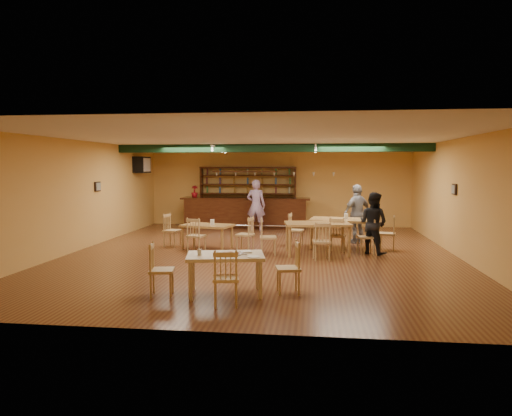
# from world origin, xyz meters

# --- Properties ---
(floor) EXTENTS (12.00, 12.00, 0.00)m
(floor) POSITION_xyz_m (0.00, 0.00, 0.00)
(floor) COLOR #542A18
(floor) RESTS_ON ground
(ceiling_beam) EXTENTS (10.00, 0.30, 0.25)m
(ceiling_beam) POSITION_xyz_m (0.00, 2.80, 2.87)
(ceiling_beam) COLOR black
(ceiling_beam) RESTS_ON ceiling
(track_rail_left) EXTENTS (0.05, 2.50, 0.05)m
(track_rail_left) POSITION_xyz_m (-1.80, 3.40, 2.94)
(track_rail_left) COLOR white
(track_rail_left) RESTS_ON ceiling
(track_rail_right) EXTENTS (0.05, 2.50, 0.05)m
(track_rail_right) POSITION_xyz_m (1.40, 3.40, 2.94)
(track_rail_right) COLOR white
(track_rail_right) RESTS_ON ceiling
(ac_unit) EXTENTS (0.34, 0.70, 0.48)m
(ac_unit) POSITION_xyz_m (-4.80, 4.20, 2.35)
(ac_unit) COLOR white
(ac_unit) RESTS_ON wall_left
(picture_left) EXTENTS (0.04, 0.34, 0.28)m
(picture_left) POSITION_xyz_m (-4.97, 1.00, 1.70)
(picture_left) COLOR black
(picture_left) RESTS_ON wall_left
(picture_right) EXTENTS (0.04, 0.34, 0.28)m
(picture_right) POSITION_xyz_m (4.97, 0.50, 1.70)
(picture_right) COLOR black
(picture_right) RESTS_ON wall_right
(bar_counter) EXTENTS (4.79, 0.85, 1.13)m
(bar_counter) POSITION_xyz_m (-1.17, 5.15, 0.56)
(bar_counter) COLOR black
(bar_counter) RESTS_ON ground
(back_bar_hutch) EXTENTS (3.70, 0.40, 2.28)m
(back_bar_hutch) POSITION_xyz_m (-1.17, 5.78, 1.14)
(back_bar_hutch) COLOR black
(back_bar_hutch) RESTS_ON ground
(poinsettia) EXTENTS (0.32, 0.32, 0.44)m
(poinsettia) POSITION_xyz_m (-3.11, 5.15, 1.35)
(poinsettia) COLOR maroon
(poinsettia) RESTS_ON bar_counter
(dining_table_a) EXTENTS (1.51, 1.12, 0.68)m
(dining_table_a) POSITION_xyz_m (-1.57, 0.54, 0.34)
(dining_table_a) COLOR olive
(dining_table_a) RESTS_ON ground
(dining_table_b) EXTENTS (1.79, 1.24, 0.83)m
(dining_table_b) POSITION_xyz_m (2.11, 1.12, 0.41)
(dining_table_b) COLOR olive
(dining_table_b) RESTS_ON ground
(dining_table_d) EXTENTS (1.78, 1.22, 0.83)m
(dining_table_d) POSITION_xyz_m (1.46, 0.07, 0.42)
(dining_table_d) COLOR olive
(dining_table_d) RESTS_ON ground
(near_table) EXTENTS (1.50, 1.11, 0.73)m
(near_table) POSITION_xyz_m (-0.19, -4.07, 0.36)
(near_table) COLOR tan
(near_table) RESTS_ON ground
(pizza_tray) EXTENTS (0.48, 0.48, 0.01)m
(pizza_tray) POSITION_xyz_m (-0.09, -4.07, 0.73)
(pizza_tray) COLOR silver
(pizza_tray) RESTS_ON near_table
(parmesan_shaker) EXTENTS (0.09, 0.09, 0.11)m
(parmesan_shaker) POSITION_xyz_m (-0.62, -4.21, 0.78)
(parmesan_shaker) COLOR #EAE5C6
(parmesan_shaker) RESTS_ON near_table
(napkin_stack) EXTENTS (0.25, 0.22, 0.03)m
(napkin_stack) POSITION_xyz_m (0.15, -3.87, 0.74)
(napkin_stack) COLOR white
(napkin_stack) RESTS_ON near_table
(pizza_server) EXTENTS (0.31, 0.26, 0.00)m
(pizza_server) POSITION_xyz_m (0.06, -4.02, 0.74)
(pizza_server) COLOR silver
(pizza_server) RESTS_ON pizza_tray
(side_plate) EXTENTS (0.26, 0.26, 0.01)m
(side_plate) POSITION_xyz_m (0.35, -4.26, 0.73)
(side_plate) COLOR white
(side_plate) RESTS_ON near_table
(patron_bar) EXTENTS (0.71, 0.51, 1.83)m
(patron_bar) POSITION_xyz_m (-0.67, 4.33, 0.92)
(patron_bar) COLOR #814AA1
(patron_bar) RESTS_ON ground
(patron_right_a) EXTENTS (1.00, 0.96, 1.62)m
(patron_right_a) POSITION_xyz_m (2.91, 0.32, 0.81)
(patron_right_a) COLOR black
(patron_right_a) RESTS_ON ground
(patron_right_b) EXTENTS (1.08, 0.96, 1.76)m
(patron_right_b) POSITION_xyz_m (2.66, 2.07, 0.88)
(patron_right_b) COLOR gray
(patron_right_b) RESTS_ON ground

